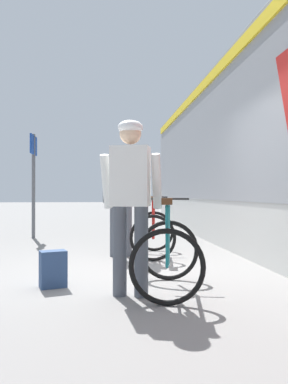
{
  "coord_description": "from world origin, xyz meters",
  "views": [
    {
      "loc": [
        -0.5,
        -5.01,
        1.03
      ],
      "look_at": [
        0.09,
        0.54,
        1.05
      ],
      "focal_mm": 35.23,
      "sensor_mm": 36.0,
      "label": 1
    }
  ],
  "objects": [
    {
      "name": "platform_sign_post",
      "position": [
        -2.13,
        3.9,
        1.62
      ],
      "size": [
        0.08,
        0.7,
        2.4
      ],
      "color": "#595B60",
      "rests_on": "ground"
    },
    {
      "name": "backpack_on_platform",
      "position": [
        -1.06,
        -0.81,
        0.2
      ],
      "size": [
        0.32,
        0.26,
        0.4
      ],
      "primitive_type": "cube",
      "rotation": [
        0.0,
        0.0,
        0.33
      ],
      "color": "navy",
      "rests_on": "ground"
    },
    {
      "name": "ground_plane",
      "position": [
        0.0,
        0.0,
        0.0
      ],
      "size": [
        80.0,
        80.0,
        0.0
      ],
      "primitive_type": "plane",
      "color": "gray"
    },
    {
      "name": "cyclist_near_in_dark",
      "position": [
        -0.23,
        1.14,
        1.05
      ],
      "size": [
        0.63,
        0.35,
        1.76
      ],
      "color": "#4C515B",
      "rests_on": "ground"
    },
    {
      "name": "bicycle_near_red",
      "position": [
        0.31,
        1.13,
        0.4
      ],
      "size": [
        0.86,
        1.16,
        0.99
      ],
      "color": "black",
      "rests_on": "ground"
    },
    {
      "name": "cyclist_far_in_white",
      "position": [
        -0.24,
        -1.25,
        1.05
      ],
      "size": [
        0.66,
        0.41,
        1.76
      ],
      "color": "#4C515B",
      "rests_on": "ground"
    },
    {
      "name": "bicycle_far_teal",
      "position": [
        0.16,
        -1.12,
        0.4
      ],
      "size": [
        0.89,
        1.18,
        0.99
      ],
      "color": "black",
      "rests_on": "ground"
    }
  ]
}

